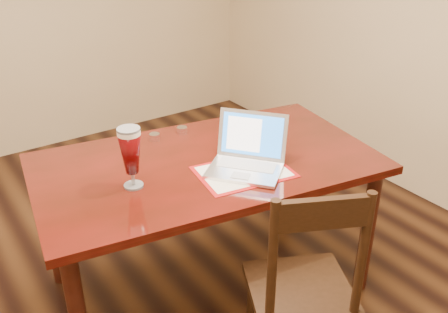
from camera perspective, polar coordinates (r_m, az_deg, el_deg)
ground at (r=2.97m, az=-7.34°, el=-16.87°), size 5.00×5.00×0.00m
dining_table at (r=2.67m, az=-2.04°, el=-2.24°), size 1.92×1.28×1.14m
dining_chair at (r=2.33m, az=9.01°, el=-14.84°), size 0.60×0.59×1.08m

